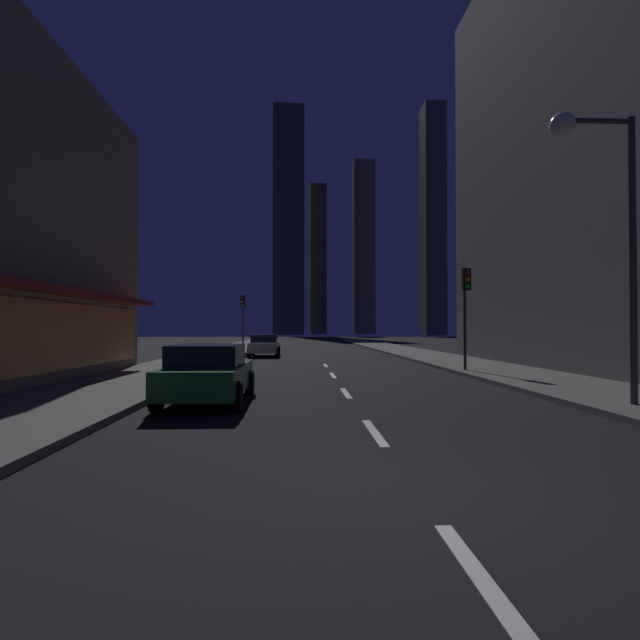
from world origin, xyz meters
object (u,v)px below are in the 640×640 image
(fire_hydrant_far_left, at_px, (212,355))
(traffic_light_near_right, at_px, (466,296))
(traffic_light_far_left, at_px, (243,310))
(street_lamp_right, at_px, (597,186))
(car_parked_far, at_px, (264,345))
(car_parked_near, at_px, (208,373))

(fire_hydrant_far_left, relative_size, traffic_light_near_right, 0.16)
(fire_hydrant_far_left, height_order, traffic_light_far_left, traffic_light_far_left)
(fire_hydrant_far_left, bearing_deg, street_lamp_right, -53.34)
(street_lamp_right, bearing_deg, traffic_light_far_left, 112.80)
(car_parked_far, relative_size, traffic_light_near_right, 1.01)
(car_parked_near, bearing_deg, street_lamp_right, -10.24)
(traffic_light_near_right, distance_m, traffic_light_far_left, 20.18)
(fire_hydrant_far_left, bearing_deg, traffic_light_near_right, -28.55)
(street_lamp_right, bearing_deg, car_parked_near, 169.76)
(car_parked_near, xyz_separation_m, traffic_light_near_right, (9.10, 7.33, 2.45))
(car_parked_far, relative_size, street_lamp_right, 0.64)
(car_parked_near, relative_size, traffic_light_far_left, 1.01)
(traffic_light_near_right, xyz_separation_m, street_lamp_right, (-0.12, -8.96, 1.87))
(car_parked_near, xyz_separation_m, traffic_light_far_left, (-1.90, 24.25, 2.45))
(street_lamp_right, bearing_deg, traffic_light_near_right, 89.23)
(fire_hydrant_far_left, bearing_deg, car_parked_far, 70.60)
(car_parked_near, distance_m, fire_hydrant_far_left, 13.73)
(traffic_light_far_left, xyz_separation_m, street_lamp_right, (10.88, -25.88, 1.87))
(car_parked_near, height_order, street_lamp_right, street_lamp_right)
(fire_hydrant_far_left, bearing_deg, car_parked_near, -80.36)
(car_parked_far, xyz_separation_m, traffic_light_far_left, (-1.90, 4.19, 2.45))
(fire_hydrant_far_left, distance_m, traffic_light_far_left, 11.07)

